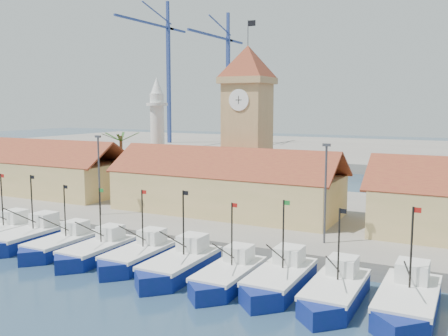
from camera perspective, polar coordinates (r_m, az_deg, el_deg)
The scene contains 20 objects.
ground at distance 42.84m, azimuth -12.19°, elevation -11.89°, with size 400.00×400.00×0.00m, color #1B3748.
quay at distance 62.37m, azimuth 1.87°, elevation -4.96°, with size 140.00×32.00×1.50m, color gray.
terminal at distance 144.15m, azimuth 16.55°, elevation 1.79°, with size 240.00×80.00×2.00m, color gray.
boat_1 at distance 53.60m, azimuth -21.66°, elevation -7.49°, with size 3.57×9.78×7.40m.
boat_2 at distance 50.04m, azimuth -18.26°, elevation -8.45°, with size 3.27×8.97×6.78m.
boat_3 at distance 47.08m, azimuth -14.51°, elevation -9.30°, with size 3.29×9.01×6.82m.
boat_4 at distance 44.75m, azimuth -9.87°, elevation -10.03°, with size 3.35×9.17×6.94m.
boat_5 at distance 41.68m, azimuth -5.27°, elevation -11.19°, with size 3.55×9.74×7.37m.
boat_6 at distance 39.32m, azimuth 0.35°, elevation -12.40°, with size 3.28×8.98×6.79m.
boat_7 at distance 38.61m, azimuth 6.25°, elevation -12.75°, with size 3.47×9.52×7.20m.
boat_8 at distance 36.86m, azimuth 12.49°, elevation -13.89°, with size 3.42×9.38×7.10m.
boat_9 at distance 36.35m, azimuth 20.20°, elevation -14.39°, with size 3.67×10.05×7.61m.
hall_left at distance 77.89m, azimuth -21.31°, elevation -0.59°, with size 31.20×10.13×7.61m.
hall_center at distance 58.22m, azimuth 0.21°, elevation -2.59°, with size 27.04×10.13×7.61m.
clock_tower at distance 62.81m, azimuth 2.69°, elevation 5.44°, with size 5.80×5.80×22.70m.
minaret at distance 72.05m, azimuth -7.61°, elevation 3.84°, with size 3.00×3.00×16.30m.
palm_tree at distance 73.71m, azimuth -11.65°, elevation 1.11°, with size 5.60×5.03×8.39m.
lamp_posts at distance 50.65m, azimuth -3.36°, elevation -1.22°, with size 80.70×0.25×9.03m.
crane_blue_far at distance 158.28m, azimuth -6.73°, elevation 11.71°, with size 1.00×35.54×43.57m.
crane_blue_near at distance 154.50m, azimuth 0.19°, elevation 11.00°, with size 1.00×33.54×39.66m.
Camera 1 is at (25.83, -31.22, 13.90)m, focal length 40.00 mm.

